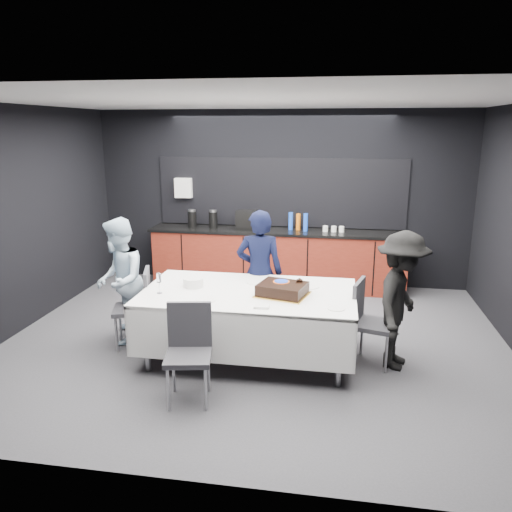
{
  "coord_description": "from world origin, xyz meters",
  "views": [
    {
      "loc": [
        0.93,
        -5.51,
        2.52
      ],
      "look_at": [
        0.0,
        0.1,
        1.05
      ],
      "focal_mm": 35.0,
      "sensor_mm": 36.0,
      "label": 1
    }
  ],
  "objects_px": {
    "plate_stack": "(193,282)",
    "chair_left": "(138,302)",
    "chair_right": "(368,316)",
    "chair_near": "(189,345)",
    "party_table": "(249,303)",
    "person_right": "(401,301)",
    "person_left": "(120,281)",
    "champagne_flute": "(159,279)",
    "cake_assembly": "(283,289)",
    "person_center": "(260,273)"
  },
  "relations": [
    {
      "from": "plate_stack",
      "to": "chair_left",
      "type": "height_order",
      "value": "chair_left"
    },
    {
      "from": "chair_right",
      "to": "chair_near",
      "type": "bearing_deg",
      "value": -148.87
    },
    {
      "from": "party_table",
      "to": "person_right",
      "type": "distance_m",
      "value": 1.63
    },
    {
      "from": "chair_near",
      "to": "person_left",
      "type": "xyz_separation_m",
      "value": [
        -1.2,
        1.15,
        0.22
      ]
    },
    {
      "from": "plate_stack",
      "to": "chair_near",
      "type": "xyz_separation_m",
      "value": [
        0.24,
        -1.01,
        -0.3
      ]
    },
    {
      "from": "plate_stack",
      "to": "person_left",
      "type": "height_order",
      "value": "person_left"
    },
    {
      "from": "person_right",
      "to": "champagne_flute",
      "type": "bearing_deg",
      "value": 113.74
    },
    {
      "from": "party_table",
      "to": "champagne_flute",
      "type": "bearing_deg",
      "value": -166.39
    },
    {
      "from": "cake_assembly",
      "to": "person_center",
      "type": "height_order",
      "value": "person_center"
    },
    {
      "from": "chair_left",
      "to": "chair_near",
      "type": "distance_m",
      "value": 1.4
    },
    {
      "from": "cake_assembly",
      "to": "person_left",
      "type": "relative_size",
      "value": 0.4
    },
    {
      "from": "cake_assembly",
      "to": "chair_near",
      "type": "distance_m",
      "value": 1.21
    },
    {
      "from": "champagne_flute",
      "to": "person_left",
      "type": "xyz_separation_m",
      "value": [
        -0.66,
        0.43,
        -0.19
      ]
    },
    {
      "from": "person_center",
      "to": "person_left",
      "type": "relative_size",
      "value": 1.04
    },
    {
      "from": "chair_left",
      "to": "person_center",
      "type": "height_order",
      "value": "person_center"
    },
    {
      "from": "plate_stack",
      "to": "person_center",
      "type": "height_order",
      "value": "person_center"
    },
    {
      "from": "plate_stack",
      "to": "person_right",
      "type": "bearing_deg",
      "value": -0.33
    },
    {
      "from": "party_table",
      "to": "person_center",
      "type": "xyz_separation_m",
      "value": [
        0.01,
        0.7,
        0.14
      ]
    },
    {
      "from": "cake_assembly",
      "to": "chair_right",
      "type": "height_order",
      "value": "cake_assembly"
    },
    {
      "from": "chair_right",
      "to": "person_left",
      "type": "xyz_separation_m",
      "value": [
        -2.9,
        0.12,
        0.22
      ]
    },
    {
      "from": "champagne_flute",
      "to": "person_left",
      "type": "distance_m",
      "value": 0.81
    },
    {
      "from": "party_table",
      "to": "chair_left",
      "type": "xyz_separation_m",
      "value": [
        -1.33,
        0.1,
        -0.11
      ]
    },
    {
      "from": "cake_assembly",
      "to": "chair_left",
      "type": "height_order",
      "value": "cake_assembly"
    },
    {
      "from": "champagne_flute",
      "to": "person_right",
      "type": "relative_size",
      "value": 0.15
    },
    {
      "from": "person_left",
      "to": "cake_assembly",
      "type": "bearing_deg",
      "value": 63.54
    },
    {
      "from": "champagne_flute",
      "to": "person_left",
      "type": "height_order",
      "value": "person_left"
    },
    {
      "from": "plate_stack",
      "to": "person_right",
      "type": "relative_size",
      "value": 0.15
    },
    {
      "from": "person_right",
      "to": "chair_left",
      "type": "bearing_deg",
      "value": 106.52
    },
    {
      "from": "cake_assembly",
      "to": "plate_stack",
      "type": "bearing_deg",
      "value": 172.48
    },
    {
      "from": "chair_left",
      "to": "chair_right",
      "type": "relative_size",
      "value": 1.0
    },
    {
      "from": "chair_left",
      "to": "chair_right",
      "type": "xyz_separation_m",
      "value": [
        2.63,
        -0.02,
        0.0
      ]
    },
    {
      "from": "chair_near",
      "to": "person_center",
      "type": "bearing_deg",
      "value": 75.97
    },
    {
      "from": "person_right",
      "to": "chair_near",
      "type": "bearing_deg",
      "value": 133.69
    },
    {
      "from": "chair_right",
      "to": "person_center",
      "type": "bearing_deg",
      "value": 154.26
    },
    {
      "from": "person_right",
      "to": "cake_assembly",
      "type": "bearing_deg",
      "value": 113.18
    },
    {
      "from": "cake_assembly",
      "to": "champagne_flute",
      "type": "relative_size",
      "value": 2.71
    },
    {
      "from": "party_table",
      "to": "chair_near",
      "type": "height_order",
      "value": "chair_near"
    },
    {
      "from": "cake_assembly",
      "to": "chair_right",
      "type": "distance_m",
      "value": 0.98
    },
    {
      "from": "chair_right",
      "to": "person_right",
      "type": "xyz_separation_m",
      "value": [
        0.33,
        -0.03,
        0.21
      ]
    },
    {
      "from": "chair_near",
      "to": "person_right",
      "type": "bearing_deg",
      "value": 26.15
    },
    {
      "from": "cake_assembly",
      "to": "person_right",
      "type": "distance_m",
      "value": 1.25
    },
    {
      "from": "person_left",
      "to": "person_right",
      "type": "distance_m",
      "value": 3.23
    },
    {
      "from": "plate_stack",
      "to": "person_center",
      "type": "xyz_separation_m",
      "value": [
        0.66,
        0.64,
        -0.05
      ]
    },
    {
      "from": "cake_assembly",
      "to": "person_center",
      "type": "relative_size",
      "value": 0.39
    },
    {
      "from": "chair_left",
      "to": "cake_assembly",
      "type": "bearing_deg",
      "value": -5.85
    },
    {
      "from": "plate_stack",
      "to": "person_left",
      "type": "distance_m",
      "value": 0.97
    },
    {
      "from": "plate_stack",
      "to": "chair_right",
      "type": "bearing_deg",
      "value": 0.57
    },
    {
      "from": "person_right",
      "to": "party_table",
      "type": "bearing_deg",
      "value": 109.34
    },
    {
      "from": "champagne_flute",
      "to": "chair_near",
      "type": "relative_size",
      "value": 0.24
    },
    {
      "from": "person_center",
      "to": "person_right",
      "type": "xyz_separation_m",
      "value": [
        1.61,
        -0.65,
        -0.04
      ]
    }
  ]
}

